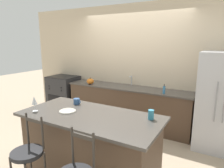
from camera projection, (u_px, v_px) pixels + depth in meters
name	position (u px, v px, depth m)	size (l,w,h in m)	color
ground_plane	(120.00, 130.00, 4.34)	(18.00, 18.00, 0.00)	tan
wall_back	(134.00, 65.00, 4.60)	(6.00, 0.07, 2.70)	beige
back_counter	(128.00, 106.00, 4.54)	(2.86, 0.62, 0.89)	#4C3828
sink_faucet	(131.00, 79.00, 4.58)	(0.02, 0.13, 0.22)	#ADAFB5
kitchen_island	(91.00, 148.00, 2.69)	(1.86, 0.90, 0.95)	#4C3828
refrigerator	(220.00, 101.00, 3.48)	(0.74, 0.80, 1.72)	#BCBCC1
oven_range	(64.00, 94.00, 5.42)	(0.76, 0.64, 0.97)	#28282B
bar_stool_near	(29.00, 161.00, 2.25)	(0.35, 0.35, 1.07)	#332D28
dinner_plate	(68.00, 111.00, 2.70)	(0.22, 0.22, 0.02)	beige
wine_glass	(34.00, 101.00, 2.69)	(0.07, 0.07, 0.21)	white
coffee_mug	(77.00, 101.00, 3.02)	(0.12, 0.10, 0.09)	#335689
tumbler_cup	(151.00, 115.00, 2.42)	(0.07, 0.07, 0.12)	teal
pumpkin_decoration	(90.00, 81.00, 4.71)	(0.17, 0.17, 0.16)	orange
soap_bottle	(164.00, 90.00, 3.85)	(0.05, 0.05, 0.18)	teal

